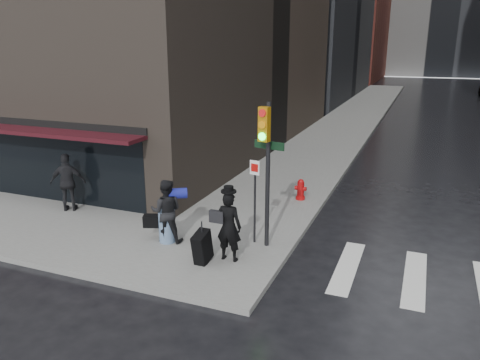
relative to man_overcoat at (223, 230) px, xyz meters
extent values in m
plane|color=black|center=(-0.59, 0.09, -0.98)|extent=(140.00, 140.00, 0.00)
cube|color=slate|center=(-0.59, 27.09, -0.90)|extent=(4.00, 50.00, 0.15)
cube|color=silver|center=(2.91, 1.09, -0.97)|extent=(0.50, 3.00, 0.01)
cube|color=silver|center=(4.51, 1.09, -0.97)|extent=(0.50, 3.00, 0.01)
cube|color=black|center=(-7.59, 2.14, 0.42)|extent=(8.00, 0.12, 2.60)
cube|color=#330B11|center=(-7.59, 1.64, 1.67)|extent=(8.40, 1.10, 0.12)
cube|color=black|center=(-7.59, 2.07, 1.84)|extent=(8.40, 0.08, 0.22)
imported|color=black|center=(0.11, 0.08, 0.07)|extent=(0.66, 0.43, 1.79)
cylinder|color=black|center=(0.11, 0.08, 0.98)|extent=(0.38, 0.38, 0.05)
cylinder|color=black|center=(0.11, 0.08, 1.04)|extent=(0.24, 0.24, 0.14)
cube|color=black|center=(-0.19, 0.03, 0.31)|extent=(0.38, 0.12, 0.31)
cube|color=black|center=(-0.43, -0.33, -0.41)|extent=(0.31, 0.70, 0.90)
cylinder|color=black|center=(-0.43, -0.33, 0.07)|extent=(0.04, 0.04, 0.42)
imported|color=black|center=(-1.89, 0.48, 0.06)|extent=(1.04, 0.92, 1.77)
cube|color=black|center=(-2.34, 0.51, -0.30)|extent=(0.59, 0.45, 0.33)
cylinder|color=navy|center=(-1.65, 0.69, 0.53)|extent=(0.60, 0.51, 0.28)
imported|color=black|center=(-6.09, 1.49, 0.12)|extent=(1.19, 0.91, 1.88)
cylinder|color=black|center=(0.71, 1.25, 1.10)|extent=(0.12, 0.12, 3.85)
cube|color=#B1740B|center=(0.67, 1.04, 2.49)|extent=(0.30, 0.23, 0.87)
cylinder|color=red|center=(0.65, 0.95, 2.78)|extent=(0.20, 0.09, 0.19)
cylinder|color=orange|center=(0.65, 0.95, 2.49)|extent=(0.20, 0.09, 0.19)
cylinder|color=#19E533|center=(0.65, 0.95, 2.20)|extent=(0.20, 0.09, 0.19)
cylinder|color=black|center=(0.34, 1.33, 0.33)|extent=(0.06, 0.06, 2.31)
cube|color=white|center=(0.34, 1.30, 1.29)|extent=(0.29, 0.08, 0.38)
cube|color=black|center=(0.71, 1.33, 1.92)|extent=(0.85, 0.21, 0.21)
cylinder|color=#9F090B|center=(0.58, 5.33, -0.78)|extent=(0.32, 0.32, 0.10)
cylinder|color=#9F090B|center=(0.58, 5.33, -0.53)|extent=(0.24, 0.24, 0.60)
sphere|color=#9F090B|center=(0.58, 5.33, -0.21)|extent=(0.22, 0.22, 0.22)
cylinder|color=#9F090B|center=(0.58, 5.33, -0.43)|extent=(0.41, 0.16, 0.14)
camera|label=1|loc=(4.34, -9.78, 4.45)|focal=35.00mm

